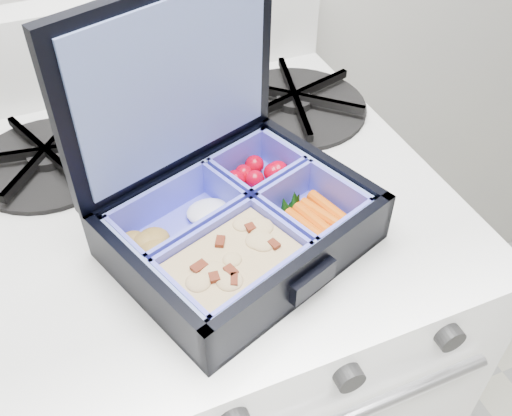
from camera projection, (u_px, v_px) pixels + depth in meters
name	position (u px, v px, depth m)	size (l,w,h in m)	color
stove	(211.00, 368.00, 0.93)	(0.54, 0.54, 0.80)	white
bento_box	(241.00, 226.00, 0.56)	(0.24, 0.19, 0.06)	black
burner_grate	(294.00, 100.00, 0.75)	(0.19, 0.19, 0.03)	black
burner_grate_rear	(47.00, 157.00, 0.67)	(0.18, 0.18, 0.02)	black
fork	(241.00, 150.00, 0.69)	(0.03, 0.20, 0.01)	silver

